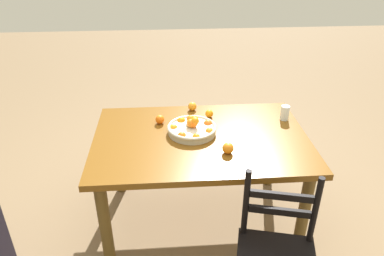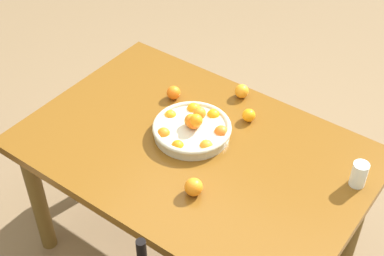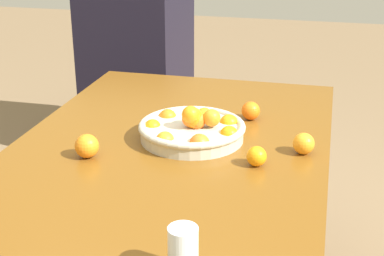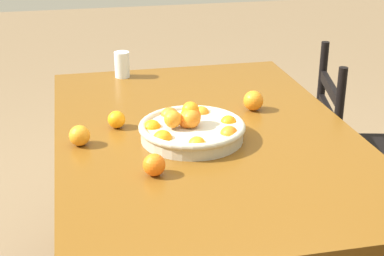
# 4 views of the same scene
# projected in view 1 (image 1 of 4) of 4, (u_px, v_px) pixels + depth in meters

# --- Properties ---
(ground_plane) EXTENTS (12.00, 12.00, 0.00)m
(ground_plane) POSITION_uv_depth(u_px,v_px,m) (200.00, 218.00, 2.96)
(ground_plane) COLOR brown
(dining_table) EXTENTS (1.50, 1.01, 0.76)m
(dining_table) POSITION_uv_depth(u_px,v_px,m) (201.00, 149.00, 2.63)
(dining_table) COLOR brown
(dining_table) RESTS_ON ground
(fruit_bowl) EXTENTS (0.35, 0.35, 0.12)m
(fruit_bowl) POSITION_uv_depth(u_px,v_px,m) (192.00, 128.00, 2.62)
(fruit_bowl) COLOR beige
(fruit_bowl) RESTS_ON dining_table
(orange_loose_0) EXTENTS (0.07, 0.07, 0.07)m
(orange_loose_0) POSITION_uv_depth(u_px,v_px,m) (192.00, 106.00, 2.93)
(orange_loose_0) COLOR orange
(orange_loose_0) RESTS_ON dining_table
(orange_loose_1) EXTENTS (0.06, 0.06, 0.06)m
(orange_loose_1) POSITION_uv_depth(u_px,v_px,m) (209.00, 114.00, 2.83)
(orange_loose_1) COLOR orange
(orange_loose_1) RESTS_ON dining_table
(orange_loose_2) EXTENTS (0.07, 0.07, 0.07)m
(orange_loose_2) POSITION_uv_depth(u_px,v_px,m) (228.00, 148.00, 2.38)
(orange_loose_2) COLOR orange
(orange_loose_2) RESTS_ON dining_table
(orange_loose_3) EXTENTS (0.07, 0.07, 0.07)m
(orange_loose_3) POSITION_uv_depth(u_px,v_px,m) (160.00, 119.00, 2.74)
(orange_loose_3) COLOR orange
(orange_loose_3) RESTS_ON dining_table
(drinking_glass) EXTENTS (0.07, 0.07, 0.11)m
(drinking_glass) POSITION_uv_depth(u_px,v_px,m) (285.00, 113.00, 2.79)
(drinking_glass) COLOR silver
(drinking_glass) RESTS_ON dining_table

